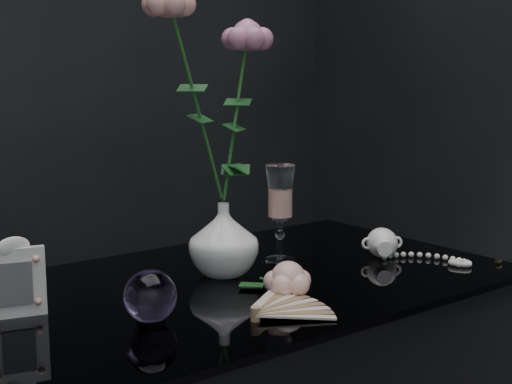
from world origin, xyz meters
TOP-DOWN VIEW (x-y plane):
  - vase at (0.03, 0.09)m, footprint 0.15×0.15m
  - wine_glass at (0.17, 0.10)m, footprint 0.07×0.07m
  - picture_frame at (-0.34, 0.10)m, footprint 0.11×0.09m
  - paperweight at (-0.19, -0.05)m, footprint 0.08×0.08m
  - paper_fan at (-0.07, -0.14)m, footprint 0.27×0.23m
  - loose_rose at (0.04, -0.08)m, footprint 0.16×0.20m
  - pearl_jar at (0.36, 0.01)m, footprint 0.29×0.29m
  - roses at (0.01, 0.09)m, footprint 0.27×0.13m

SIDE VIEW (x-z plane):
  - paper_fan at x=-0.07m, z-range 0.76..0.79m
  - loose_rose at x=0.04m, z-range 0.76..0.82m
  - pearl_jar at x=0.36m, z-range 0.76..0.82m
  - paperweight at x=-0.19m, z-range 0.76..0.84m
  - picture_frame at x=-0.34m, z-range 0.76..0.89m
  - vase at x=0.03m, z-range 0.76..0.89m
  - wine_glass at x=0.17m, z-range 0.76..0.95m
  - roses at x=0.01m, z-range 0.89..1.30m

